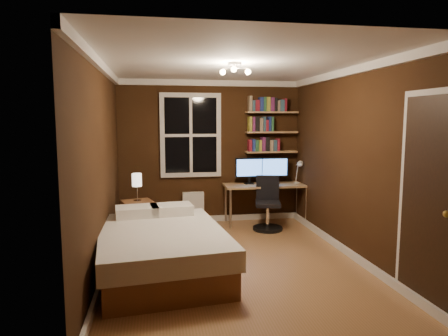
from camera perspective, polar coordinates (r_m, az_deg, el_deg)
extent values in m
plane|color=olive|center=(5.31, 1.26, -13.16)|extent=(4.20, 4.20, 0.00)
cube|color=black|center=(7.08, -1.95, 2.29)|extent=(3.20, 0.04, 2.50)
cube|color=black|center=(4.97, -17.14, 0.01)|extent=(0.04, 4.20, 2.50)
cube|color=black|center=(5.55, 17.75, 0.68)|extent=(0.04, 4.20, 2.50)
cube|color=white|center=(5.03, 1.34, 14.68)|extent=(3.20, 4.20, 0.02)
cube|color=silver|center=(6.99, -4.77, 4.67)|extent=(1.06, 0.06, 1.46)
sphere|color=#D8B94F|center=(4.02, 29.21, -5.76)|extent=(0.06, 0.06, 0.06)
cube|color=#A1804E|center=(7.19, 6.75, 2.32)|extent=(0.92, 0.22, 0.03)
cube|color=#A1804E|center=(7.17, 6.79, 5.11)|extent=(0.92, 0.22, 0.03)
cube|color=#A1804E|center=(7.17, 6.83, 7.90)|extent=(0.92, 0.22, 0.03)
cube|color=brown|center=(4.91, -8.84, -13.02)|extent=(1.54, 2.05, 0.31)
cube|color=silver|center=(4.83, -8.90, -10.02)|extent=(1.63, 2.12, 0.23)
cube|color=white|center=(5.48, -12.31, -6.08)|extent=(0.59, 0.44, 0.13)
cube|color=white|center=(5.53, -7.53, -5.87)|extent=(0.59, 0.44, 0.13)
cube|color=brown|center=(6.43, -12.20, -7.10)|extent=(0.56, 0.56, 0.56)
cube|color=silver|center=(7.09, -4.41, -5.69)|extent=(0.37, 0.13, 0.55)
cube|color=#A1804E|center=(7.05, 5.98, -2.45)|extent=(1.46, 0.55, 0.04)
cylinder|color=beige|center=(6.74, 0.94, -5.86)|extent=(0.04, 0.04, 0.66)
cylinder|color=beige|center=(7.11, 11.70, -5.34)|extent=(0.04, 0.04, 0.66)
cylinder|color=beige|center=(7.19, 0.25, -5.05)|extent=(0.04, 0.04, 0.66)
cylinder|color=beige|center=(7.54, 10.40, -4.61)|extent=(0.04, 0.04, 0.66)
cylinder|color=black|center=(6.75, 6.24, -8.56)|extent=(0.49, 0.49, 0.05)
cylinder|color=silver|center=(6.69, 6.27, -6.88)|extent=(0.05, 0.05, 0.36)
cube|color=black|center=(6.65, 6.29, -5.11)|extent=(0.48, 0.48, 0.06)
cube|color=black|center=(6.78, 6.23, -2.81)|extent=(0.38, 0.13, 0.42)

